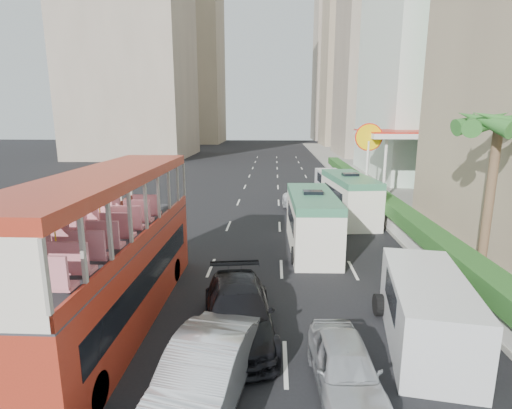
# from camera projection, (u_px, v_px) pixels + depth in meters

# --- Properties ---
(ground_plane) EXTENTS (200.00, 200.00, 0.00)m
(ground_plane) POSITION_uv_depth(u_px,v_px,m) (296.00, 327.00, 13.08)
(ground_plane) COLOR black
(ground_plane) RESTS_ON ground
(double_decker_bus) EXTENTS (2.50, 11.00, 5.06)m
(double_decker_bus) POSITION_uv_depth(u_px,v_px,m) (110.00, 251.00, 12.79)
(double_decker_bus) COLOR #A32C1A
(double_decker_bus) RESTS_ON ground
(car_silver_lane_a) EXTENTS (2.52, 5.08, 1.60)m
(car_silver_lane_a) POSITION_uv_depth(u_px,v_px,m) (205.00, 405.00, 9.55)
(car_silver_lane_a) COLOR #B9BBC0
(car_silver_lane_a) RESTS_ON ground
(car_silver_lane_b) EXTENTS (1.76, 3.97, 1.33)m
(car_silver_lane_b) POSITION_uv_depth(u_px,v_px,m) (344.00, 390.00, 10.05)
(car_silver_lane_b) COLOR #B9BBC0
(car_silver_lane_b) RESTS_ON ground
(car_black) EXTENTS (2.87, 5.54, 1.54)m
(car_black) POSITION_uv_depth(u_px,v_px,m) (238.00, 334.00, 12.66)
(car_black) COLOR black
(car_black) RESTS_ON ground
(van_asset) EXTENTS (3.27, 5.72, 1.50)m
(van_asset) POSITION_uv_depth(u_px,v_px,m) (305.00, 214.00, 28.05)
(van_asset) COLOR silver
(van_asset) RESTS_ON ground
(minibus_near) EXTENTS (2.35, 6.61, 2.91)m
(minibus_near) POSITION_uv_depth(u_px,v_px,m) (312.00, 222.00, 20.39)
(minibus_near) COLOR silver
(minibus_near) RESTS_ON ground
(minibus_far) EXTENTS (2.97, 6.85, 2.94)m
(minibus_far) POSITION_uv_depth(u_px,v_px,m) (349.00, 198.00, 26.20)
(minibus_far) COLOR silver
(minibus_far) RESTS_ON ground
(panel_van_near) EXTENTS (2.93, 5.53, 2.10)m
(panel_van_near) POSITION_uv_depth(u_px,v_px,m) (426.00, 311.00, 11.93)
(panel_van_near) COLOR silver
(panel_van_near) RESTS_ON ground
(panel_van_far) EXTENTS (2.36, 5.02, 1.95)m
(panel_van_far) POSITION_uv_depth(u_px,v_px,m) (331.00, 182.00, 35.28)
(panel_van_far) COLOR silver
(panel_van_far) RESTS_ON ground
(sidewalk) EXTENTS (6.00, 120.00, 0.18)m
(sidewalk) POSITION_uv_depth(u_px,v_px,m) (379.00, 189.00, 37.02)
(sidewalk) COLOR #99968C
(sidewalk) RESTS_ON ground
(kerb_wall) EXTENTS (0.30, 44.00, 1.00)m
(kerb_wall) POSITION_uv_depth(u_px,v_px,m) (380.00, 210.00, 26.29)
(kerb_wall) COLOR silver
(kerb_wall) RESTS_ON sidewalk
(hedge) EXTENTS (1.10, 44.00, 0.70)m
(hedge) POSITION_uv_depth(u_px,v_px,m) (380.00, 197.00, 26.11)
(hedge) COLOR #2D6626
(hedge) RESTS_ON kerb_wall
(palm_tree) EXTENTS (0.36, 0.36, 6.40)m
(palm_tree) POSITION_uv_depth(u_px,v_px,m) (489.00, 202.00, 15.88)
(palm_tree) COLOR brown
(palm_tree) RESTS_ON sidewalk
(shell_station) EXTENTS (6.50, 8.00, 5.50)m
(shell_station) POSITION_uv_depth(u_px,v_px,m) (399.00, 163.00, 34.44)
(shell_station) COLOR silver
(shell_station) RESTS_ON ground
(tower_far_a) EXTENTS (14.00, 14.00, 44.00)m
(tower_far_a) POSITION_uv_depth(u_px,v_px,m) (357.00, 44.00, 87.42)
(tower_far_a) COLOR tan
(tower_far_a) RESTS_ON ground
(tower_far_b) EXTENTS (14.00, 14.00, 40.00)m
(tower_far_b) POSITION_uv_depth(u_px,v_px,m) (340.00, 66.00, 109.31)
(tower_far_b) COLOR tan
(tower_far_b) RESTS_ON ground
(tower_left_b) EXTENTS (16.00, 16.00, 46.00)m
(tower_left_b) POSITION_uv_depth(u_px,v_px,m) (188.00, 47.00, 96.76)
(tower_left_b) COLOR tan
(tower_left_b) RESTS_ON ground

